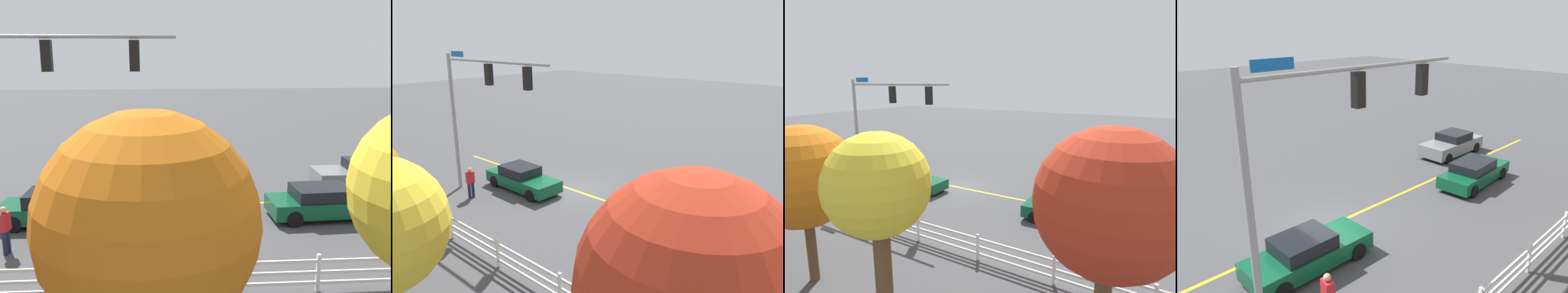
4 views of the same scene
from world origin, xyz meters
TOP-DOWN VIEW (x-y plane):
  - ground_plane at (0.00, 0.00)m, footprint 120.00×120.00m
  - lane_center_stripe at (-4.00, 0.00)m, footprint 28.00×0.16m
  - signal_assembly at (2.97, 3.92)m, footprint 7.73×0.37m
  - car_1 at (-8.47, 1.86)m, footprint 4.84×2.09m
  - car_2 at (2.33, 1.79)m, footprint 4.65×1.86m
  - pedestrian at (3.45, 4.37)m, footprint 0.33×0.44m
  - white_rail_fence at (-3.00, 7.36)m, footprint 26.10×0.10m
  - tree_0 at (-11.48, 9.40)m, footprint 4.01×4.01m

SIDE VIEW (x-z plane):
  - ground_plane at x=0.00m, z-range 0.00..0.00m
  - lane_center_stripe at x=-4.00m, z-range 0.00..0.01m
  - white_rail_fence at x=-3.00m, z-range 0.03..1.18m
  - car_2 at x=2.33m, z-range -0.03..1.33m
  - car_1 at x=-8.47m, z-range -0.01..1.33m
  - pedestrian at x=3.45m, z-range 0.08..1.77m
  - tree_0 at x=-11.48m, z-range 1.10..7.36m
  - signal_assembly at x=2.97m, z-range 1.54..9.15m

